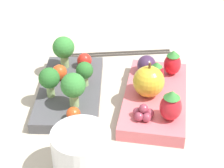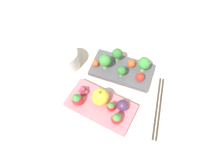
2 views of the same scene
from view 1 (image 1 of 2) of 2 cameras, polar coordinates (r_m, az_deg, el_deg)
ground_plane at (r=0.65m, az=0.07°, el=-2.33°), size 4.00×4.00×0.00m
bento_box_savoury at (r=0.65m, az=-6.45°, el=-1.24°), size 0.22×0.13×0.02m
bento_box_fruit at (r=0.64m, az=6.59°, el=-1.95°), size 0.21×0.10×0.02m
broccoli_floret_0 at (r=0.64m, az=-4.20°, el=1.96°), size 0.03×0.03×0.05m
broccoli_floret_1 at (r=0.62m, az=-9.53°, el=0.75°), size 0.03×0.03×0.05m
broccoli_floret_2 at (r=0.58m, az=-5.94°, el=-0.38°), size 0.04×0.04×0.06m
broccoli_floret_3 at (r=0.69m, az=-7.39°, el=5.38°), size 0.04×0.04×0.06m
cherry_tomato_0 at (r=0.67m, az=-8.02°, el=1.80°), size 0.03×0.03×0.03m
cherry_tomato_1 at (r=0.57m, az=-5.90°, el=-4.53°), size 0.02×0.02×0.02m
cherry_tomato_2 at (r=0.70m, az=-4.23°, el=3.60°), size 0.03×0.03×0.03m
apple at (r=0.61m, az=5.61°, el=0.39°), size 0.05×0.05×0.06m
strawberry_0 at (r=0.65m, az=6.78°, el=1.76°), size 0.03×0.03×0.04m
strawberry_1 at (r=0.56m, az=8.96°, el=-3.28°), size 0.03×0.03×0.05m
strawberry_2 at (r=0.67m, az=9.20°, el=3.21°), size 0.03×0.03×0.05m
plum at (r=0.67m, az=5.28°, el=2.97°), size 0.04×0.03×0.03m
grape_cluster at (r=0.57m, az=4.79°, el=-4.41°), size 0.03×0.03×0.02m
drinking_cup at (r=0.50m, az=-4.63°, el=-10.63°), size 0.08×0.08×0.07m
chopsticks_pair at (r=0.78m, az=1.28°, el=4.79°), size 0.07×0.21×0.01m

